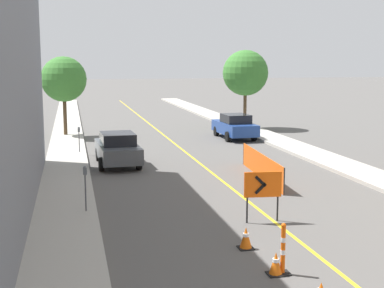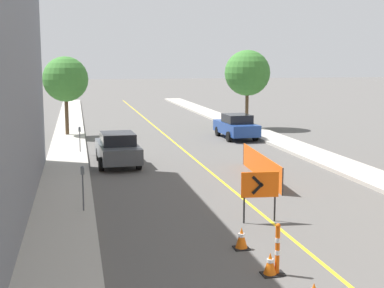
{
  "view_description": "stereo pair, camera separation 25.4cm",
  "coord_description": "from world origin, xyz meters",
  "px_view_note": "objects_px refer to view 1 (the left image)",
  "views": [
    {
      "loc": [
        -6.07,
        -0.82,
        4.96
      ],
      "look_at": [
        -0.43,
        24.0,
        1.0
      ],
      "focal_mm": 50.0,
      "sensor_mm": 36.0,
      "label": 1
    },
    {
      "loc": [
        -5.82,
        -0.87,
        4.96
      ],
      "look_at": [
        -0.43,
        24.0,
        1.0
      ],
      "focal_mm": 50.0,
      "sensor_mm": 36.0,
      "label": 2
    }
  ],
  "objects_px": {
    "parked_car_curb_mid": "(235,126)",
    "parking_meter_near_curb": "(85,180)",
    "traffic_cone_fifth": "(246,238)",
    "delineator_post_rear": "(283,252)",
    "parked_car_curb_near": "(118,149)",
    "traffic_cone_fourth": "(276,264)",
    "street_tree_right_near": "(245,73)",
    "parking_meter_far_curb": "(79,134)",
    "arrow_barricade_primary": "(263,186)",
    "street_tree_left_near": "(64,79)"
  },
  "relations": [
    {
      "from": "parked_car_curb_mid",
      "to": "street_tree_left_near",
      "type": "relative_size",
      "value": 0.86
    },
    {
      "from": "traffic_cone_fifth",
      "to": "parking_meter_near_curb",
      "type": "height_order",
      "value": "parking_meter_near_curb"
    },
    {
      "from": "parked_car_curb_near",
      "to": "parking_meter_near_curb",
      "type": "xyz_separation_m",
      "value": [
        -1.75,
        -8.34,
        0.4
      ]
    },
    {
      "from": "traffic_cone_fourth",
      "to": "parking_meter_far_curb",
      "type": "relative_size",
      "value": 0.41
    },
    {
      "from": "delineator_post_rear",
      "to": "traffic_cone_fifth",
      "type": "bearing_deg",
      "value": 99.06
    },
    {
      "from": "traffic_cone_fifth",
      "to": "parking_meter_near_curb",
      "type": "relative_size",
      "value": 0.4
    },
    {
      "from": "traffic_cone_fourth",
      "to": "parked_car_curb_mid",
      "type": "height_order",
      "value": "parked_car_curb_mid"
    },
    {
      "from": "traffic_cone_fifth",
      "to": "delineator_post_rear",
      "type": "height_order",
      "value": "delineator_post_rear"
    },
    {
      "from": "parking_meter_far_curb",
      "to": "arrow_barricade_primary",
      "type": "bearing_deg",
      "value": -68.46
    },
    {
      "from": "parking_meter_far_curb",
      "to": "street_tree_right_near",
      "type": "relative_size",
      "value": 0.24
    },
    {
      "from": "parking_meter_far_curb",
      "to": "street_tree_left_near",
      "type": "xyz_separation_m",
      "value": [
        -0.76,
        7.15,
        2.66
      ]
    },
    {
      "from": "delineator_post_rear",
      "to": "arrow_barricade_primary",
      "type": "height_order",
      "value": "arrow_barricade_primary"
    },
    {
      "from": "parking_meter_far_curb",
      "to": "parking_meter_near_curb",
      "type": "bearing_deg",
      "value": -90.0
    },
    {
      "from": "arrow_barricade_primary",
      "to": "parked_car_curb_mid",
      "type": "bearing_deg",
      "value": 81.04
    },
    {
      "from": "parking_meter_near_curb",
      "to": "parked_car_curb_mid",
      "type": "bearing_deg",
      "value": 57.69
    },
    {
      "from": "parked_car_curb_near",
      "to": "street_tree_left_near",
      "type": "distance_m",
      "value": 11.14
    },
    {
      "from": "parking_meter_near_curb",
      "to": "street_tree_right_near",
      "type": "xyz_separation_m",
      "value": [
        12.17,
        20.43,
        2.89
      ]
    },
    {
      "from": "parked_car_curb_mid",
      "to": "traffic_cone_fifth",
      "type": "bearing_deg",
      "value": -108.75
    },
    {
      "from": "parking_meter_near_curb",
      "to": "delineator_post_rear",
      "type": "bearing_deg",
      "value": -53.46
    },
    {
      "from": "traffic_cone_fourth",
      "to": "parking_meter_near_curb",
      "type": "relative_size",
      "value": 0.37
    },
    {
      "from": "street_tree_left_near",
      "to": "street_tree_right_near",
      "type": "distance_m",
      "value": 13.04
    },
    {
      "from": "delineator_post_rear",
      "to": "arrow_barricade_primary",
      "type": "distance_m",
      "value": 4.16
    },
    {
      "from": "traffic_cone_fourth",
      "to": "street_tree_left_near",
      "type": "relative_size",
      "value": 0.11
    },
    {
      "from": "parking_meter_far_curb",
      "to": "street_tree_left_near",
      "type": "height_order",
      "value": "street_tree_left_near"
    },
    {
      "from": "traffic_cone_fourth",
      "to": "parked_car_curb_near",
      "type": "bearing_deg",
      "value": 99.72
    },
    {
      "from": "arrow_barricade_primary",
      "to": "parked_car_curb_mid",
      "type": "xyz_separation_m",
      "value": [
        4.59,
        17.56,
        -0.33
      ]
    },
    {
      "from": "street_tree_left_near",
      "to": "traffic_cone_fifth",
      "type": "bearing_deg",
      "value": -78.04
    },
    {
      "from": "traffic_cone_fourth",
      "to": "delineator_post_rear",
      "type": "distance_m",
      "value": 0.32
    },
    {
      "from": "parked_car_curb_mid",
      "to": "arrow_barricade_primary",
      "type": "bearing_deg",
      "value": -106.88
    },
    {
      "from": "traffic_cone_fifth",
      "to": "parking_meter_near_curb",
      "type": "distance_m",
      "value": 5.81
    },
    {
      "from": "parking_meter_near_curb",
      "to": "street_tree_right_near",
      "type": "relative_size",
      "value": 0.26
    },
    {
      "from": "street_tree_left_near",
      "to": "street_tree_right_near",
      "type": "height_order",
      "value": "street_tree_right_near"
    },
    {
      "from": "traffic_cone_fourth",
      "to": "street_tree_right_near",
      "type": "relative_size",
      "value": 0.1
    },
    {
      "from": "delineator_post_rear",
      "to": "street_tree_left_near",
      "type": "relative_size",
      "value": 0.24
    },
    {
      "from": "parked_car_curb_near",
      "to": "traffic_cone_fifth",
      "type": "bearing_deg",
      "value": -81.88
    },
    {
      "from": "delineator_post_rear",
      "to": "parked_car_curb_near",
      "type": "relative_size",
      "value": 0.28
    },
    {
      "from": "traffic_cone_fourth",
      "to": "traffic_cone_fifth",
      "type": "xyz_separation_m",
      "value": [
        -0.12,
        1.85,
        0.02
      ]
    },
    {
      "from": "street_tree_right_near",
      "to": "parked_car_curb_near",
      "type": "bearing_deg",
      "value": -130.75
    },
    {
      "from": "traffic_cone_fifth",
      "to": "parking_meter_near_curb",
      "type": "bearing_deg",
      "value": 135.15
    },
    {
      "from": "parking_meter_near_curb",
      "to": "parking_meter_far_curb",
      "type": "xyz_separation_m",
      "value": [
        0.0,
        11.62,
        -0.08
      ]
    },
    {
      "from": "arrow_barricade_primary",
      "to": "street_tree_right_near",
      "type": "xyz_separation_m",
      "value": [
        6.84,
        22.31,
        2.96
      ]
    },
    {
      "from": "traffic_cone_fifth",
      "to": "delineator_post_rear",
      "type": "bearing_deg",
      "value": -80.94
    },
    {
      "from": "parking_meter_near_curb",
      "to": "parking_meter_far_curb",
      "type": "height_order",
      "value": "parking_meter_near_curb"
    },
    {
      "from": "traffic_cone_fifth",
      "to": "parked_car_curb_mid",
      "type": "distance_m",
      "value": 20.58
    },
    {
      "from": "parked_car_curb_mid",
      "to": "street_tree_left_near",
      "type": "distance_m",
      "value": 11.51
    },
    {
      "from": "parked_car_curb_mid",
      "to": "parking_meter_near_curb",
      "type": "relative_size",
      "value": 2.96
    },
    {
      "from": "parking_meter_far_curb",
      "to": "delineator_post_rear",
      "type": "bearing_deg",
      "value": -76.0
    },
    {
      "from": "traffic_cone_fifth",
      "to": "street_tree_left_near",
      "type": "distance_m",
      "value": 23.58
    },
    {
      "from": "traffic_cone_fourth",
      "to": "traffic_cone_fifth",
      "type": "height_order",
      "value": "traffic_cone_fifth"
    },
    {
      "from": "arrow_barricade_primary",
      "to": "street_tree_left_near",
      "type": "bearing_deg",
      "value": 112.11
    }
  ]
}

